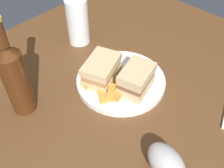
{
  "coord_description": "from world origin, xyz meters",
  "views": [
    {
      "loc": [
        0.33,
        0.34,
        1.25
      ],
      "look_at": [
        -0.04,
        -0.01,
        0.73
      ],
      "focal_mm": 42.17,
      "sensor_mm": 36.0,
      "label": 1
    }
  ],
  "objects_px": {
    "sandwich_half_right": "(136,79)",
    "cider_bottle": "(15,78)",
    "plate": "(121,81)",
    "pint_glass": "(78,24)",
    "fork": "(14,80)",
    "sandwich_half_left": "(101,70)",
    "gravy_boat": "(167,163)"
  },
  "relations": [
    {
      "from": "cider_bottle",
      "to": "pint_glass",
      "type": "bearing_deg",
      "value": -158.7
    },
    {
      "from": "plate",
      "to": "pint_glass",
      "type": "height_order",
      "value": "pint_glass"
    },
    {
      "from": "fork",
      "to": "sandwich_half_left",
      "type": "bearing_deg",
      "value": 71.18
    },
    {
      "from": "sandwich_half_right",
      "to": "fork",
      "type": "xyz_separation_m",
      "value": [
        0.21,
        -0.29,
        -0.05
      ]
    },
    {
      "from": "plate",
      "to": "pint_glass",
      "type": "bearing_deg",
      "value": -102.96
    },
    {
      "from": "sandwich_half_left",
      "to": "gravy_boat",
      "type": "bearing_deg",
      "value": 70.29
    },
    {
      "from": "gravy_boat",
      "to": "fork",
      "type": "height_order",
      "value": "gravy_boat"
    },
    {
      "from": "pint_glass",
      "to": "plate",
      "type": "bearing_deg",
      "value": 77.04
    },
    {
      "from": "gravy_boat",
      "to": "cider_bottle",
      "type": "xyz_separation_m",
      "value": [
        0.1,
        -0.38,
        0.07
      ]
    },
    {
      "from": "sandwich_half_left",
      "to": "gravy_boat",
      "type": "relative_size",
      "value": 1.12
    },
    {
      "from": "sandwich_half_left",
      "to": "pint_glass",
      "type": "xyz_separation_m",
      "value": [
        -0.09,
        -0.2,
        0.02
      ]
    },
    {
      "from": "plate",
      "to": "fork",
      "type": "relative_size",
      "value": 1.43
    },
    {
      "from": "sandwich_half_left",
      "to": "fork",
      "type": "height_order",
      "value": "sandwich_half_left"
    },
    {
      "from": "sandwich_half_left",
      "to": "sandwich_half_right",
      "type": "bearing_deg",
      "value": 110.08
    },
    {
      "from": "fork",
      "to": "pint_glass",
      "type": "bearing_deg",
      "value": 120.87
    },
    {
      "from": "sandwich_half_right",
      "to": "gravy_boat",
      "type": "bearing_deg",
      "value": 54.55
    },
    {
      "from": "plate",
      "to": "cider_bottle",
      "type": "bearing_deg",
      "value": -27.26
    },
    {
      "from": "plate",
      "to": "pint_glass",
      "type": "xyz_separation_m",
      "value": [
        -0.06,
        -0.24,
        0.06
      ]
    },
    {
      "from": "plate",
      "to": "gravy_boat",
      "type": "xyz_separation_m",
      "value": [
        0.14,
        0.25,
        0.03
      ]
    },
    {
      "from": "sandwich_half_right",
      "to": "cider_bottle",
      "type": "height_order",
      "value": "cider_bottle"
    },
    {
      "from": "plate",
      "to": "gravy_boat",
      "type": "distance_m",
      "value": 0.29
    },
    {
      "from": "sandwich_half_right",
      "to": "cider_bottle",
      "type": "relative_size",
      "value": 0.43
    },
    {
      "from": "plate",
      "to": "pint_glass",
      "type": "distance_m",
      "value": 0.26
    },
    {
      "from": "pint_glass",
      "to": "cider_bottle",
      "type": "relative_size",
      "value": 0.57
    },
    {
      "from": "sandwich_half_right",
      "to": "fork",
      "type": "distance_m",
      "value": 0.36
    },
    {
      "from": "sandwich_half_left",
      "to": "sandwich_half_right",
      "type": "distance_m",
      "value": 0.1
    },
    {
      "from": "pint_glass",
      "to": "cider_bottle",
      "type": "height_order",
      "value": "cider_bottle"
    },
    {
      "from": "sandwich_half_right",
      "to": "pint_glass",
      "type": "relative_size",
      "value": 0.76
    },
    {
      "from": "cider_bottle",
      "to": "sandwich_half_right",
      "type": "bearing_deg",
      "value": 143.27
    },
    {
      "from": "sandwich_half_left",
      "to": "sandwich_half_right",
      "type": "relative_size",
      "value": 1.16
    },
    {
      "from": "plate",
      "to": "pint_glass",
      "type": "relative_size",
      "value": 1.67
    },
    {
      "from": "cider_bottle",
      "to": "fork",
      "type": "relative_size",
      "value": 1.51
    }
  ]
}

